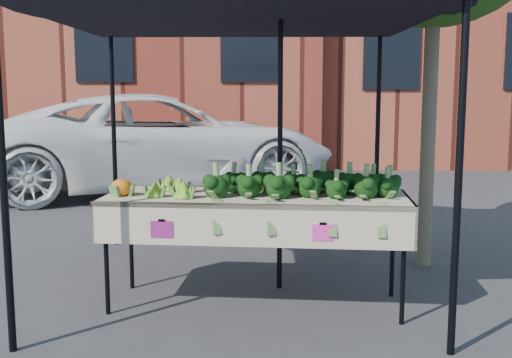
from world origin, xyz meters
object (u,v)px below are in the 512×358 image
at_px(table, 256,250).
at_px(vehicle, 158,14).
at_px(street_tree, 431,58).
at_px(canopy, 239,131).

distance_m(table, vehicle, 6.63).
height_order(table, street_tree, street_tree).
xyz_separation_m(vehicle, street_tree, (3.41, -4.67, -0.97)).
xyz_separation_m(table, vehicle, (-1.76, 5.86, 2.55)).
bearing_deg(canopy, vehicle, 106.74).
bearing_deg(table, vehicle, 106.68).
xyz_separation_m(canopy, vehicle, (-1.61, 5.34, 1.63)).
relative_size(table, vehicle, 0.41).
distance_m(canopy, vehicle, 5.81).
relative_size(table, street_tree, 0.60).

